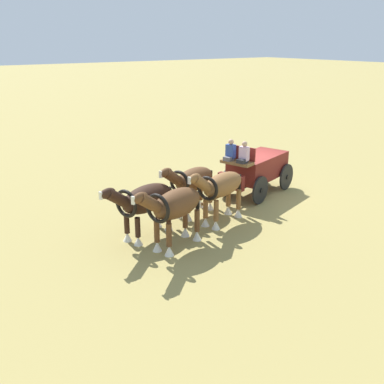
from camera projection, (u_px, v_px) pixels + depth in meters
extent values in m
plane|color=#9E8C4C|center=(257.00, 192.00, 19.72)|extent=(220.00, 220.00, 0.00)
cube|color=maroon|center=(258.00, 166.00, 19.34)|extent=(3.22, 2.21, 1.02)
cube|color=brown|center=(237.00, 162.00, 17.88)|extent=(0.90, 1.40, 0.12)
cube|color=maroon|center=(231.00, 182.00, 17.81)|extent=(0.55, 1.17, 0.60)
cube|color=maroon|center=(241.00, 153.00, 17.99)|extent=(0.42, 1.26, 0.55)
cube|color=black|center=(257.00, 180.00, 19.53)|extent=(3.14, 1.06, 0.16)
cylinder|color=black|center=(260.00, 190.00, 18.18)|extent=(1.14, 0.41, 1.17)
cylinder|color=black|center=(260.00, 190.00, 18.18)|extent=(0.24, 0.23, 0.20)
cylinder|color=black|center=(227.00, 183.00, 19.13)|extent=(1.14, 0.41, 1.17)
cylinder|color=black|center=(227.00, 183.00, 19.13)|extent=(0.24, 0.23, 0.20)
cylinder|color=black|center=(286.00, 177.00, 19.93)|extent=(1.14, 0.41, 1.17)
cylinder|color=black|center=(286.00, 177.00, 19.93)|extent=(0.24, 0.23, 0.20)
cylinder|color=black|center=(255.00, 171.00, 20.89)|extent=(1.14, 0.41, 1.17)
cylinder|color=black|center=(255.00, 171.00, 20.89)|extent=(0.24, 0.23, 0.20)
cylinder|color=brown|center=(222.00, 195.00, 17.45)|extent=(2.52, 0.83, 0.10)
cube|color=#2D2D33|center=(242.00, 161.00, 17.56)|extent=(0.47, 0.42, 0.16)
cube|color=silver|center=(244.00, 154.00, 17.56)|extent=(0.33, 0.41, 0.55)
sphere|color=tan|center=(245.00, 144.00, 17.43)|extent=(0.22, 0.22, 0.22)
cube|color=slate|center=(229.00, 158.00, 17.93)|extent=(0.47, 0.42, 0.16)
cube|color=#334C99|center=(231.00, 151.00, 17.93)|extent=(0.33, 0.41, 0.55)
sphere|color=tan|center=(231.00, 142.00, 17.80)|extent=(0.22, 0.22, 0.22)
ellipsoid|color=brown|center=(223.00, 184.00, 16.14)|extent=(2.27, 1.41, 0.84)
cylinder|color=brown|center=(216.00, 211.00, 15.69)|extent=(0.18, 0.18, 0.76)
cone|color=silver|center=(216.00, 225.00, 15.87)|extent=(0.30, 0.30, 0.32)
cylinder|color=brown|center=(206.00, 208.00, 15.96)|extent=(0.18, 0.18, 0.76)
cone|color=silver|center=(205.00, 222.00, 16.14)|extent=(0.30, 0.30, 0.32)
cylinder|color=brown|center=(239.00, 199.00, 16.80)|extent=(0.18, 0.18, 0.76)
cone|color=silver|center=(238.00, 213.00, 16.98)|extent=(0.30, 0.30, 0.32)
cylinder|color=brown|center=(228.00, 197.00, 17.07)|extent=(0.18, 0.18, 0.76)
cone|color=silver|center=(228.00, 210.00, 17.25)|extent=(0.30, 0.30, 0.32)
cylinder|color=brown|center=(201.00, 183.00, 15.03)|extent=(1.01, 0.61, 0.81)
ellipsoid|color=brown|center=(195.00, 178.00, 14.67)|extent=(0.65, 0.42, 0.32)
cube|color=silver|center=(189.00, 180.00, 14.46)|extent=(0.09, 0.11, 0.24)
torus|color=black|center=(208.00, 188.00, 15.40)|extent=(0.36, 0.87, 0.88)
cylinder|color=black|center=(239.00, 185.00, 17.07)|extent=(0.14, 0.14, 0.80)
ellipsoid|color=brown|center=(195.00, 179.00, 16.91)|extent=(2.17, 1.40, 0.87)
cylinder|color=brown|center=(188.00, 204.00, 16.49)|extent=(0.18, 0.18, 0.71)
cone|color=silver|center=(188.00, 216.00, 16.65)|extent=(0.30, 0.30, 0.31)
cylinder|color=brown|center=(178.00, 201.00, 16.76)|extent=(0.18, 0.18, 0.71)
cone|color=silver|center=(178.00, 213.00, 16.93)|extent=(0.30, 0.30, 0.31)
cylinder|color=brown|center=(210.00, 194.00, 17.54)|extent=(0.18, 0.18, 0.71)
cone|color=silver|center=(210.00, 206.00, 17.70)|extent=(0.30, 0.30, 0.31)
cylinder|color=brown|center=(200.00, 191.00, 17.81)|extent=(0.18, 0.18, 0.71)
cone|color=silver|center=(200.00, 203.00, 17.98)|extent=(0.30, 0.30, 0.31)
cylinder|color=brown|center=(173.00, 177.00, 15.84)|extent=(1.01, 0.61, 0.81)
ellipsoid|color=brown|center=(166.00, 173.00, 15.48)|extent=(0.65, 0.42, 0.32)
cube|color=silver|center=(160.00, 174.00, 15.27)|extent=(0.09, 0.11, 0.24)
torus|color=black|center=(179.00, 182.00, 16.21)|extent=(0.37, 0.90, 0.90)
cylinder|color=black|center=(211.00, 180.00, 17.80)|extent=(0.14, 0.14, 0.80)
ellipsoid|color=brown|center=(177.00, 203.00, 14.19)|extent=(2.23, 1.46, 0.92)
cylinder|color=brown|center=(169.00, 235.00, 13.76)|extent=(0.18, 0.18, 0.76)
cone|color=silver|center=(169.00, 251.00, 13.93)|extent=(0.30, 0.30, 0.33)
cylinder|color=brown|center=(157.00, 231.00, 14.05)|extent=(0.18, 0.18, 0.76)
cone|color=silver|center=(157.00, 246.00, 14.23)|extent=(0.30, 0.30, 0.33)
cylinder|color=brown|center=(197.00, 221.00, 14.83)|extent=(0.18, 0.18, 0.76)
cone|color=silver|center=(197.00, 236.00, 15.01)|extent=(0.30, 0.30, 0.33)
cylinder|color=brown|center=(185.00, 217.00, 15.12)|extent=(0.18, 0.18, 0.76)
cone|color=silver|center=(185.00, 232.00, 15.30)|extent=(0.30, 0.30, 0.33)
cylinder|color=brown|center=(149.00, 203.00, 13.10)|extent=(1.01, 0.61, 0.81)
ellipsoid|color=brown|center=(140.00, 198.00, 12.74)|extent=(0.65, 0.42, 0.32)
cube|color=silver|center=(133.00, 200.00, 12.53)|extent=(0.09, 0.11, 0.24)
torus|color=black|center=(158.00, 209.00, 13.47)|extent=(0.38, 0.94, 0.95)
cylinder|color=black|center=(198.00, 203.00, 15.09)|extent=(0.14, 0.14, 0.80)
ellipsoid|color=#331E14|center=(147.00, 198.00, 14.98)|extent=(2.36, 1.50, 0.92)
cylinder|color=#331E14|center=(138.00, 227.00, 14.50)|extent=(0.18, 0.18, 0.67)
cone|color=silver|center=(138.00, 241.00, 14.66)|extent=(0.30, 0.30, 0.29)
cylinder|color=#331E14|center=(127.00, 224.00, 14.79)|extent=(0.18, 0.18, 0.67)
cone|color=silver|center=(127.00, 237.00, 14.95)|extent=(0.30, 0.30, 0.29)
cylinder|color=#331E14|center=(168.00, 213.00, 15.65)|extent=(0.18, 0.18, 0.67)
cone|color=silver|center=(169.00, 226.00, 15.80)|extent=(0.30, 0.30, 0.29)
cylinder|color=#331E14|center=(158.00, 210.00, 15.94)|extent=(0.18, 0.18, 0.67)
cone|color=silver|center=(158.00, 223.00, 16.10)|extent=(0.30, 0.30, 0.29)
cylinder|color=#331E14|center=(117.00, 198.00, 13.84)|extent=(1.01, 0.61, 0.81)
ellipsoid|color=#331E14|center=(108.00, 193.00, 13.48)|extent=(0.65, 0.42, 0.32)
cube|color=silver|center=(101.00, 196.00, 13.27)|extent=(0.09, 0.11, 0.24)
torus|color=black|center=(126.00, 204.00, 14.21)|extent=(0.38, 0.94, 0.95)
cylinder|color=black|center=(170.00, 198.00, 15.94)|extent=(0.14, 0.14, 0.80)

